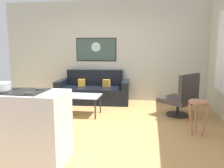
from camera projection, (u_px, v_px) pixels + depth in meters
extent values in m
cube|color=#B2854C|center=(90.00, 129.00, 4.29)|extent=(6.40, 6.40, 0.04)
cube|color=#BBBAAA|center=(112.00, 51.00, 6.42)|extent=(6.40, 0.05, 2.80)
cube|color=black|center=(93.00, 95.00, 6.20)|extent=(1.64, 0.93, 0.42)
cube|color=black|center=(95.00, 78.00, 6.45)|extent=(1.59, 0.28, 0.45)
cube|color=black|center=(62.00, 91.00, 6.27)|extent=(0.24, 0.83, 0.61)
cube|color=black|center=(125.00, 92.00, 6.10)|extent=(0.24, 0.83, 0.61)
cube|color=gold|center=(82.00, 83.00, 6.33)|extent=(0.22, 0.15, 0.20)
cube|color=gold|center=(106.00, 83.00, 6.26)|extent=(0.21, 0.12, 0.20)
cube|color=silver|center=(80.00, 96.00, 5.02)|extent=(0.91, 0.59, 0.02)
cylinder|color=#232326|center=(58.00, 108.00, 4.89)|extent=(0.03, 0.03, 0.43)
cylinder|color=#232326|center=(95.00, 109.00, 4.75)|extent=(0.03, 0.03, 0.43)
cylinder|color=#232326|center=(67.00, 102.00, 5.36)|extent=(0.03, 0.03, 0.43)
cylinder|color=#232326|center=(100.00, 104.00, 5.23)|extent=(0.03, 0.03, 0.43)
cylinder|color=black|center=(177.00, 114.00, 5.05)|extent=(0.47, 0.47, 0.04)
cylinder|color=black|center=(178.00, 107.00, 5.02)|extent=(0.06, 0.06, 0.32)
cube|color=#322C2E|center=(178.00, 100.00, 5.00)|extent=(0.93, 0.94, 0.10)
cube|color=#322C2E|center=(189.00, 87.00, 4.75)|extent=(0.50, 0.57, 0.55)
cylinder|color=#A76D53|center=(198.00, 102.00, 3.83)|extent=(0.32, 0.32, 0.03)
cylinder|color=#A76D53|center=(196.00, 117.00, 4.01)|extent=(0.04, 0.13, 0.57)
cylinder|color=#A76D53|center=(191.00, 120.00, 3.83)|extent=(0.13, 0.10, 0.57)
cylinder|color=#A76D53|center=(206.00, 121.00, 3.79)|extent=(0.13, 0.10, 0.57)
cube|color=silver|center=(3.00, 125.00, 3.08)|extent=(1.78, 0.61, 0.93)
cube|color=black|center=(22.00, 91.00, 2.95)|extent=(0.60, 0.49, 0.01)
cylinder|color=#2D2D2D|center=(3.00, 92.00, 2.84)|extent=(0.11, 0.11, 0.01)
cylinder|color=#2D2D2D|center=(28.00, 93.00, 2.78)|extent=(0.11, 0.11, 0.01)
cylinder|color=#2D2D2D|center=(16.00, 88.00, 3.11)|extent=(0.11, 0.11, 0.01)
cylinder|color=#2D2D2D|center=(39.00, 89.00, 3.05)|extent=(0.11, 0.11, 0.01)
cylinder|color=silver|center=(0.00, 90.00, 3.03)|extent=(0.16, 0.16, 0.01)
cylinder|color=silver|center=(0.00, 87.00, 3.02)|extent=(0.29, 0.29, 0.11)
cube|color=black|center=(96.00, 50.00, 6.45)|extent=(1.17, 0.01, 0.65)
cube|color=#3B5048|center=(96.00, 50.00, 6.45)|extent=(1.12, 0.02, 0.60)
cylinder|color=silver|center=(96.00, 47.00, 6.42)|extent=(0.26, 0.01, 0.26)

